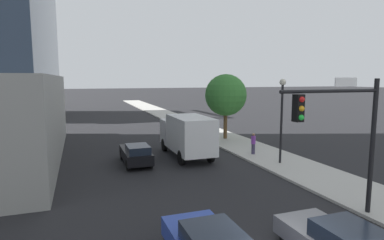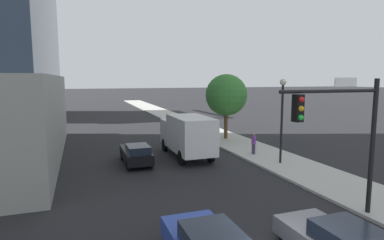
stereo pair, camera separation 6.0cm
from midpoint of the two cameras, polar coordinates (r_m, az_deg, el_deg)
name	(u,v)px [view 2 (the right image)]	position (r m, az deg, el deg)	size (l,w,h in m)	color
sidewalk	(228,140)	(31.37, 6.43, -3.50)	(4.26, 120.00, 0.15)	#B2AFA8
traffic_light_pole	(343,124)	(14.30, 25.41, -0.57)	(4.84, 0.48, 5.85)	black
street_lamp	(282,108)	(22.63, 15.87, 2.01)	(0.44, 0.44, 5.81)	black
street_tree	(226,95)	(31.17, 6.18, 4.43)	(4.04, 4.04, 6.27)	brown
car_black	(136,154)	(22.80, -9.86, -5.93)	(1.74, 4.46, 1.51)	black
box_truck	(187,134)	(24.26, -0.78, -2.50)	(2.47, 6.77, 3.21)	silver
pedestrian_purple_shirt	(254,144)	(25.22, 11.02, -4.14)	(0.34, 0.34, 1.64)	#38334C
pedestrian_yellow_shirt	(216,131)	(30.46, 4.29, -1.91)	(0.34, 0.34, 1.78)	brown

